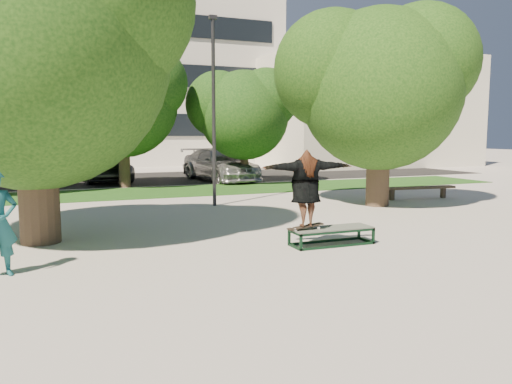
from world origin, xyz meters
name	(u,v)px	position (x,y,z in m)	size (l,w,h in m)	color
ground	(237,237)	(0.00, 0.00, 0.00)	(120.00, 120.00, 0.00)	#ABA49D
grass_strip	(182,191)	(1.00, 9.50, 0.01)	(30.00, 4.00, 0.02)	#1A4112
asphalt_strip	(135,179)	(0.00, 16.00, 0.01)	(40.00, 8.00, 0.01)	black
tree_left	(26,35)	(-4.29, 1.09, 4.42)	(6.96, 5.95, 7.12)	#38281E
tree_right	(377,80)	(5.92, 3.08, 4.09)	(6.24, 5.33, 6.51)	#38281E
bg_tree_mid	(120,96)	(-1.08, 12.08, 4.02)	(5.76, 4.92, 6.24)	#38281E
bg_tree_right	(242,110)	(4.43, 11.57, 3.49)	(5.04, 4.31, 5.43)	#38281E
lamppost	(214,110)	(1.00, 5.00, 3.15)	(0.25, 0.15, 6.11)	#2D2D30
office_building	(76,62)	(-2.00, 31.98, 8.00)	(30.00, 14.12, 16.00)	silver
side_building	(361,112)	(18.00, 22.00, 4.00)	(15.00, 10.00, 8.00)	beige
grind_box	(332,236)	(1.59, -1.55, 0.19)	(1.80, 0.60, 0.38)	black
skater_rig	(306,188)	(0.96, -1.55, 1.25)	(2.02, 0.78, 1.68)	white
bench	(418,189)	(8.41, 3.88, 0.38)	(2.97, 0.67, 0.45)	#4B3E2D
car_silver_a	(48,169)	(-4.20, 15.23, 0.68)	(1.61, 4.01, 1.37)	silver
car_dark	(102,167)	(-1.71, 14.87, 0.73)	(1.55, 4.45, 1.46)	black
car_grey	(103,168)	(-1.67, 15.18, 0.67)	(2.23, 4.83, 1.34)	slate
car_silver_b	(220,165)	(3.92, 13.50, 0.81)	(2.28, 5.61, 1.63)	#A5A5A9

